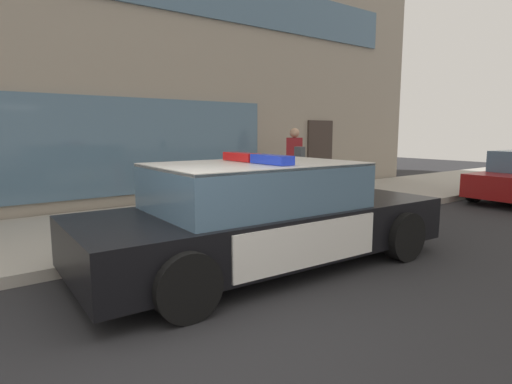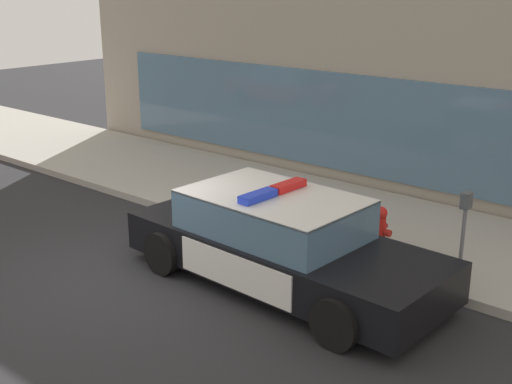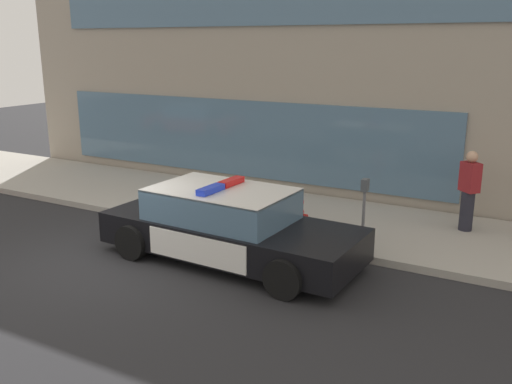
# 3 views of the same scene
# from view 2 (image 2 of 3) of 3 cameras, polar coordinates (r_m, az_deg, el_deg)

# --- Properties ---
(ground) EXTENTS (48.00, 48.00, 0.00)m
(ground) POSITION_cam_2_polar(r_m,az_deg,el_deg) (10.70, -10.89, -6.80)
(ground) COLOR #262628
(sidewalk) EXTENTS (48.00, 3.59, 0.15)m
(sidewalk) POSITION_cam_2_polar(r_m,az_deg,el_deg) (13.41, 2.71, -1.01)
(sidewalk) COLOR #A39E93
(sidewalk) RESTS_ON ground
(police_cruiser) EXTENTS (5.05, 2.25, 1.49)m
(police_cruiser) POSITION_cam_2_polar(r_m,az_deg,el_deg) (9.89, 2.08, -4.26)
(police_cruiser) COLOR black
(police_cruiser) RESTS_ON ground
(fire_hydrant) EXTENTS (0.34, 0.39, 0.73)m
(fire_hydrant) POSITION_cam_2_polar(r_m,az_deg,el_deg) (11.08, 10.55, -3.08)
(fire_hydrant) COLOR red
(fire_hydrant) RESTS_ON sidewalk
(parking_meter) EXTENTS (0.12, 0.18, 1.34)m
(parking_meter) POSITION_cam_2_polar(r_m,az_deg,el_deg) (10.07, 17.39, -2.25)
(parking_meter) COLOR slate
(parking_meter) RESTS_ON sidewalk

